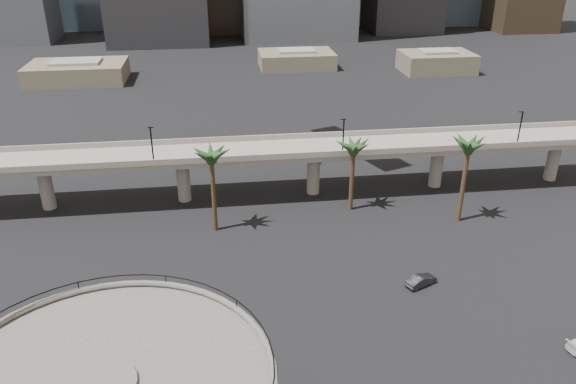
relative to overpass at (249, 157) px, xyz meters
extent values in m
torus|color=#4D4A47|center=(-13.00, -59.00, 8.91)|extent=(22.20, 22.20, 0.50)
torus|color=black|center=(-13.00, -59.00, 9.71)|extent=(21.80, 21.80, 0.10)
cube|color=slate|center=(0.00, 0.00, 0.66)|extent=(130.00, 9.00, 0.90)
cube|color=slate|center=(0.00, -4.50, 1.56)|extent=(130.00, 0.30, 1.00)
cube|color=slate|center=(0.00, 4.50, 1.56)|extent=(130.00, 0.30, 1.00)
cylinder|color=slate|center=(-33.00, 0.00, -3.54)|extent=(2.20, 2.20, 8.00)
cylinder|color=slate|center=(-11.00, 0.00, -3.54)|extent=(2.20, 2.20, 8.00)
cylinder|color=slate|center=(11.00, 0.00, -3.54)|extent=(2.20, 2.20, 8.00)
cylinder|color=slate|center=(33.00, 0.00, -3.54)|extent=(2.20, 2.20, 8.00)
cylinder|color=slate|center=(55.00, 0.00, -3.54)|extent=(2.20, 2.20, 8.00)
cylinder|color=black|center=(-15.00, -4.00, 4.16)|extent=(0.24, 0.24, 6.00)
cylinder|color=black|center=(15.00, -4.00, 4.16)|extent=(0.24, 0.24, 6.00)
cylinder|color=black|center=(45.00, -4.00, 4.16)|extent=(0.24, 0.24, 6.00)
cylinder|color=#412D1C|center=(-6.00, -11.00, -1.26)|extent=(0.70, 0.70, 12.15)
ellipsoid|color=#1F3B1A|center=(-6.00, -11.00, 5.21)|extent=(4.40, 4.40, 2.00)
cylinder|color=#412D1C|center=(16.00, -7.00, -1.94)|extent=(0.70, 0.70, 10.80)
ellipsoid|color=#1F3B1A|center=(16.00, -7.00, 3.86)|extent=(4.40, 4.40, 2.00)
cylinder|color=#412D1C|center=(32.00, -13.00, -1.04)|extent=(0.70, 0.70, 12.60)
ellipsoid|color=#1F3B1A|center=(32.00, -13.00, 5.66)|extent=(4.40, 4.40, 2.00)
cube|color=brown|center=(-45.00, 85.00, -4.59)|extent=(28.00, 18.00, 5.50)
cube|color=slate|center=(-45.00, 85.00, -1.44)|extent=(14.00, 9.00, 0.80)
cube|color=brown|center=(22.00, 95.00, -4.84)|extent=(24.00, 16.00, 5.00)
cube|color=slate|center=(22.00, 95.00, -1.94)|extent=(12.00, 8.00, 0.80)
cube|color=brown|center=(65.00, 83.00, -4.34)|extent=(22.00, 15.00, 6.00)
cube|color=slate|center=(65.00, 83.00, -0.94)|extent=(11.00, 7.50, 0.80)
imported|color=#A42517|center=(-7.79, -42.46, -6.60)|extent=(4.69, 3.11, 1.48)
imported|color=black|center=(20.05, -29.26, -6.62)|extent=(4.60, 3.21, 1.44)
camera|label=1|loc=(-4.91, -86.81, 34.79)|focal=35.00mm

